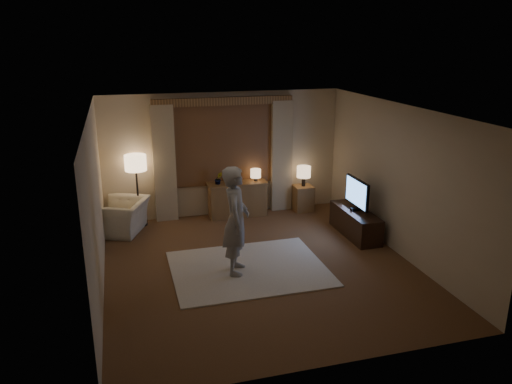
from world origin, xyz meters
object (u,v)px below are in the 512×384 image
object	(u,v)px
sideboard	(238,200)
side_table	(303,198)
person	(236,220)
tv_stand	(355,223)
armchair	(122,216)

from	to	relation	value
sideboard	side_table	bearing A→B (deg)	-1.96
person	side_table	bearing A→B (deg)	-21.84
tv_stand	person	size ratio (longest dim) A/B	0.80
sideboard	armchair	xyz separation A→B (m)	(-2.38, -0.30, -0.03)
sideboard	tv_stand	xyz separation A→B (m)	(1.92, -1.66, -0.10)
armchair	person	world-z (taller)	person
tv_stand	armchair	bearing A→B (deg)	162.37
armchair	tv_stand	xyz separation A→B (m)	(4.30, -1.37, -0.07)
sideboard	tv_stand	size ratio (longest dim) A/B	0.86
side_table	person	distance (m)	3.37
sideboard	armchair	distance (m)	2.40
armchair	tv_stand	world-z (taller)	armchair
side_table	tv_stand	world-z (taller)	side_table
armchair	person	size ratio (longest dim) A/B	0.56
tv_stand	person	distance (m)	2.82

